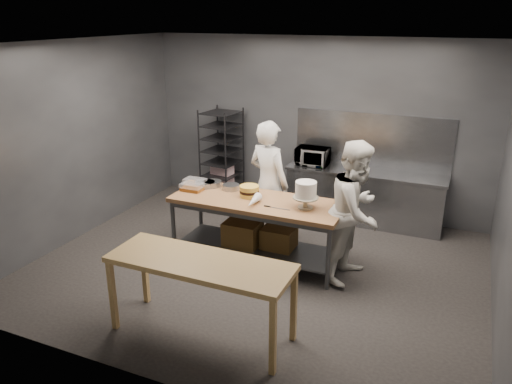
% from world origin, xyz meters
% --- Properties ---
extents(ground, '(6.00, 6.00, 0.00)m').
position_xyz_m(ground, '(0.00, 0.00, 0.00)').
color(ground, black).
rests_on(ground, ground).
extents(back_wall, '(6.00, 0.04, 3.00)m').
position_xyz_m(back_wall, '(0.00, 2.50, 1.50)').
color(back_wall, '#4C4F54').
rests_on(back_wall, ground).
extents(work_table, '(2.40, 0.90, 0.92)m').
position_xyz_m(work_table, '(-0.08, 0.21, 0.57)').
color(work_table, brown).
rests_on(work_table, ground).
extents(near_counter, '(2.00, 0.70, 0.90)m').
position_xyz_m(near_counter, '(0.06, -1.65, 0.81)').
color(near_counter, olive).
rests_on(near_counter, ground).
extents(back_counter, '(2.60, 0.60, 0.90)m').
position_xyz_m(back_counter, '(1.00, 2.18, 0.45)').
color(back_counter, slate).
rests_on(back_counter, ground).
extents(splashback_panel, '(2.60, 0.02, 0.90)m').
position_xyz_m(splashback_panel, '(1.00, 2.48, 1.35)').
color(splashback_panel, slate).
rests_on(splashback_panel, back_counter).
extents(speed_rack, '(0.66, 0.71, 1.75)m').
position_xyz_m(speed_rack, '(-1.61, 2.10, 0.86)').
color(speed_rack, black).
rests_on(speed_rack, ground).
extents(chef_behind, '(0.80, 0.65, 1.90)m').
position_xyz_m(chef_behind, '(-0.18, 0.84, 0.95)').
color(chef_behind, white).
rests_on(chef_behind, ground).
extents(chef_right, '(0.88, 1.03, 1.87)m').
position_xyz_m(chef_right, '(1.27, 0.28, 0.94)').
color(chef_right, silver).
rests_on(chef_right, ground).
extents(microwave, '(0.54, 0.37, 0.30)m').
position_xyz_m(microwave, '(0.08, 2.18, 1.05)').
color(microwave, black).
rests_on(microwave, back_counter).
extents(frosted_cake_stand, '(0.34, 0.34, 0.37)m').
position_xyz_m(frosted_cake_stand, '(0.62, 0.17, 1.16)').
color(frosted_cake_stand, '#ABA389').
rests_on(frosted_cake_stand, work_table).
extents(layer_cake, '(0.27, 0.27, 0.16)m').
position_xyz_m(layer_cake, '(-0.24, 0.27, 1.00)').
color(layer_cake, '#E5C349').
rests_on(layer_cake, work_table).
extents(cake_pans, '(0.69, 0.35, 0.07)m').
position_xyz_m(cake_pans, '(-0.87, 0.43, 0.96)').
color(cake_pans, gray).
rests_on(cake_pans, work_table).
extents(piping_bag, '(0.14, 0.39, 0.12)m').
position_xyz_m(piping_bag, '(-0.05, -0.02, 0.98)').
color(piping_bag, silver).
rests_on(piping_bag, work_table).
extents(offset_spatula, '(0.36, 0.02, 0.02)m').
position_xyz_m(offset_spatula, '(0.23, 0.01, 0.93)').
color(offset_spatula, slate).
rests_on(offset_spatula, work_table).
extents(pastry_clamshells, '(0.37, 0.41, 0.11)m').
position_xyz_m(pastry_clamshells, '(-1.13, 0.27, 0.98)').
color(pastry_clamshells, brown).
rests_on(pastry_clamshells, work_table).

